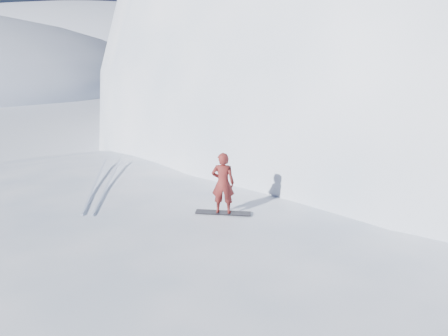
% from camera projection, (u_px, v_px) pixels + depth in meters
% --- Properties ---
extents(near_ridge, '(36.00, 28.00, 4.80)m').
position_uv_depth(near_ridge, '(182.00, 275.00, 13.05)').
color(near_ridge, white).
rests_on(near_ridge, ground).
extents(peak_shoulder, '(28.00, 24.00, 18.00)m').
position_uv_depth(peak_shoulder, '(336.00, 147.00, 28.99)').
color(peak_shoulder, white).
rests_on(peak_shoulder, ground).
extents(far_ridge_c, '(140.00, 90.00, 36.00)m').
position_uv_depth(far_ridge_c, '(90.00, 69.00, 116.27)').
color(far_ridge_c, white).
rests_on(far_ridge_c, ground).
extents(wind_bumps, '(16.00, 14.40, 1.00)m').
position_uv_depth(wind_bumps, '(128.00, 290.00, 12.26)').
color(wind_bumps, white).
rests_on(wind_bumps, ground).
extents(snowboard, '(1.67, 0.44, 0.03)m').
position_uv_depth(snowboard, '(223.00, 213.00, 11.93)').
color(snowboard, black).
rests_on(snowboard, near_ridge).
extents(snowboarder, '(0.71, 0.50, 1.85)m').
position_uv_depth(snowboarder, '(223.00, 183.00, 11.65)').
color(snowboarder, maroon).
rests_on(snowboarder, snowboard).
extents(board_tracks, '(1.53, 5.95, 0.04)m').
position_uv_depth(board_tracks, '(102.00, 181.00, 14.62)').
color(board_tracks, silver).
rests_on(board_tracks, ground).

